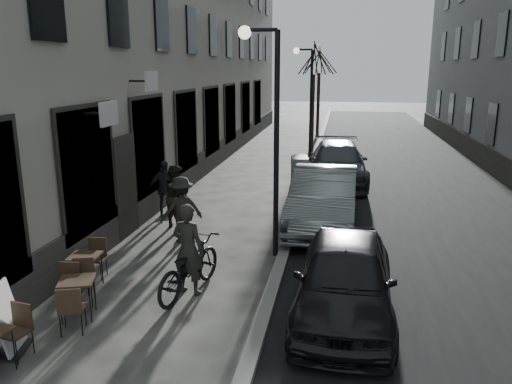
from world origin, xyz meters
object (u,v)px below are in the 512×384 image
(car_near, at_px, (345,278))
(tree_near, at_px, (314,59))
(utility_cabinet, at_px, (299,178))
(bistro_set_b, at_px, (78,294))
(bistro_set_c, at_px, (86,268))
(sign_board, at_px, (9,325))
(car_far, at_px, (337,163))
(streetlamp_far, at_px, (307,92))
(tree_far, at_px, (319,60))
(pedestrian_mid, at_px, (181,209))
(streetlamp_near, at_px, (269,118))
(pedestrian_near, at_px, (175,196))
(pedestrian_far, at_px, (164,189))
(bicycle, at_px, (189,266))
(car_mid, at_px, (324,199))

(car_near, bearing_deg, tree_near, 97.33)
(tree_near, height_order, utility_cabinet, tree_near)
(bistro_set_b, relative_size, utility_cabinet, 1.03)
(bistro_set_c, bearing_deg, sign_board, -96.43)
(car_far, bearing_deg, car_near, -91.01)
(bistro_set_c, bearing_deg, streetlamp_far, 71.45)
(bistro_set_c, bearing_deg, tree_far, 76.11)
(pedestrian_mid, height_order, car_near, pedestrian_mid)
(streetlamp_near, distance_m, bistro_set_b, 5.26)
(bistro_set_b, xyz_separation_m, pedestrian_near, (0.03, 5.17, 0.43))
(sign_board, xyz_separation_m, car_far, (4.76, 12.50, 0.31))
(bistro_set_c, height_order, sign_board, sign_board)
(streetlamp_far, height_order, car_near, streetlamp_far)
(pedestrian_mid, bearing_deg, car_near, 106.39)
(tree_far, xyz_separation_m, sign_board, (-3.36, -25.68, -4.22))
(car_near, bearing_deg, streetlamp_far, 98.70)
(car_far, bearing_deg, utility_cabinet, -117.03)
(streetlamp_near, xyz_separation_m, pedestrian_far, (-3.43, 2.60, -2.34))
(bistro_set_b, distance_m, bicycle, 2.04)
(sign_board, distance_m, car_near, 5.42)
(bistro_set_b, distance_m, car_mid, 7.06)
(bistro_set_c, bearing_deg, tree_near, 73.37)
(bistro_set_b, bearing_deg, car_near, -8.25)
(car_mid, bearing_deg, sign_board, -121.04)
(sign_board, bearing_deg, tree_far, 70.30)
(tree_far, relative_size, car_far, 1.10)
(pedestrian_mid, bearing_deg, sign_board, 44.27)
(car_far, bearing_deg, tree_far, 93.62)
(bicycle, distance_m, pedestrian_near, 4.24)
(bistro_set_b, bearing_deg, car_mid, 36.91)
(bistro_set_c, distance_m, car_near, 5.01)
(tree_near, xyz_separation_m, pedestrian_far, (-3.50, -12.40, -3.84))
(streetlamp_near, relative_size, utility_cabinet, 3.59)
(streetlamp_far, relative_size, utility_cabinet, 3.59)
(sign_board, relative_size, car_far, 0.21)
(bicycle, bearing_deg, streetlamp_far, -80.42)
(bistro_set_c, relative_size, car_mid, 0.29)
(tree_far, bearing_deg, bistro_set_c, -98.12)
(tree_near, relative_size, pedestrian_mid, 3.45)
(tree_far, xyz_separation_m, bistro_set_b, (-2.89, -24.50, -4.24))
(bicycle, bearing_deg, car_near, -173.64)
(bistro_set_c, height_order, pedestrian_far, pedestrian_far)
(streetlamp_near, bearing_deg, streetlamp_far, 90.00)
(pedestrian_near, bearing_deg, bistro_set_b, 120.21)
(car_mid, bearing_deg, pedestrian_mid, -151.46)
(pedestrian_far, relative_size, car_far, 0.32)
(streetlamp_near, height_order, bistro_set_b, streetlamp_near)
(utility_cabinet, xyz_separation_m, pedestrian_mid, (-2.52, -4.63, 0.12))
(car_far, bearing_deg, streetlamp_far, 106.93)
(bistro_set_b, xyz_separation_m, pedestrian_mid, (0.56, 4.07, 0.40))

